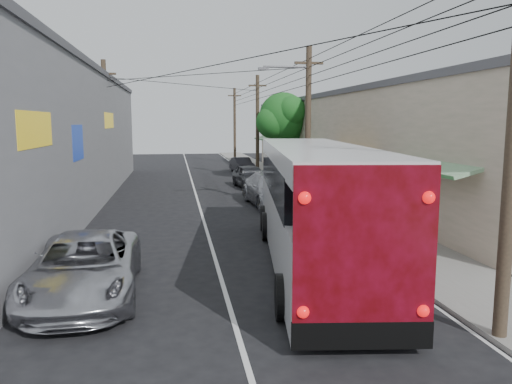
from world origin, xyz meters
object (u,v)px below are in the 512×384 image
(coach_bus, at_px, (314,203))
(jeepney, at_px, (84,267))
(pedestrian_near, at_px, (299,185))
(parked_car_mid, at_px, (251,176))
(parked_car_far, at_px, (242,165))
(pedestrian_far, at_px, (326,189))
(parked_suv, at_px, (271,190))

(coach_bus, distance_m, jeepney, 6.96)
(pedestrian_near, bearing_deg, parked_car_mid, -71.21)
(jeepney, distance_m, pedestrian_near, 16.08)
(parked_car_far, xyz_separation_m, pedestrian_far, (1.87, -18.78, 0.31))
(jeepney, bearing_deg, parked_car_mid, 68.36)
(coach_bus, height_order, parked_suv, coach_bus)
(parked_suv, xyz_separation_m, pedestrian_near, (1.60, 0.36, 0.21))
(parked_suv, bearing_deg, parked_car_mid, 86.23)
(parked_suv, distance_m, pedestrian_far, 2.87)
(jeepney, distance_m, parked_car_mid, 21.64)
(pedestrian_near, bearing_deg, coach_bus, 83.93)
(pedestrian_far, bearing_deg, parked_car_far, -83.48)
(coach_bus, height_order, pedestrian_far, coach_bus)
(parked_car_far, xyz_separation_m, pedestrian_near, (0.80, -17.36, 0.39))
(parked_suv, height_order, pedestrian_near, pedestrian_near)
(jeepney, xyz_separation_m, pedestrian_far, (10.00, 11.96, 0.18))
(pedestrian_near, height_order, pedestrian_far, pedestrian_near)
(coach_bus, bearing_deg, parked_car_far, 94.52)
(parked_car_mid, bearing_deg, coach_bus, -98.54)
(jeepney, xyz_separation_m, parked_suv, (7.33, 13.01, 0.05))
(coach_bus, xyz_separation_m, parked_car_mid, (0.79, 18.26, -1.14))
(jeepney, distance_m, parked_suv, 14.94)
(parked_car_far, distance_m, pedestrian_near, 17.39)
(coach_bus, bearing_deg, pedestrian_far, 78.38)
(parked_suv, xyz_separation_m, parked_car_far, (0.80, 17.72, -0.18))
(coach_bus, xyz_separation_m, jeepney, (-6.54, -2.10, -1.13))
(coach_bus, xyz_separation_m, pedestrian_near, (2.39, 11.28, -0.87))
(coach_bus, xyz_separation_m, pedestrian_far, (3.46, 9.86, -0.95))
(parked_suv, height_order, pedestrian_far, pedestrian_far)
(jeepney, distance_m, parked_car_far, 31.80)
(jeepney, height_order, parked_car_mid, jeepney)
(parked_car_far, bearing_deg, parked_car_mid, -101.88)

